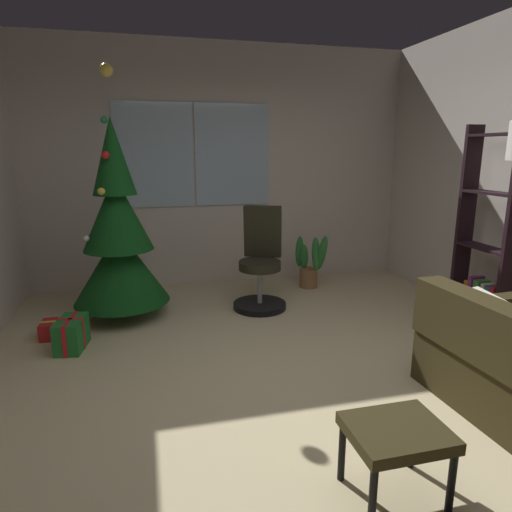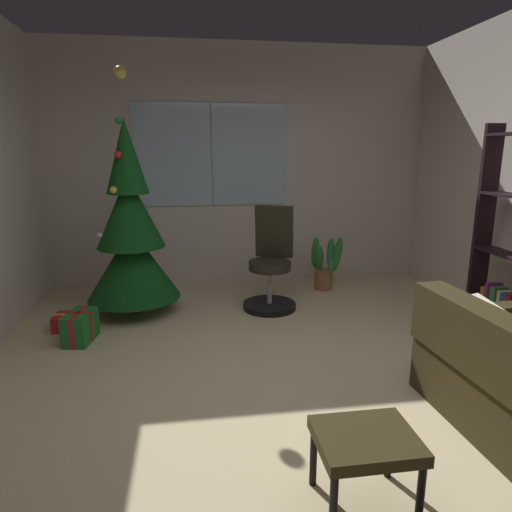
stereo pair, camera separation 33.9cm
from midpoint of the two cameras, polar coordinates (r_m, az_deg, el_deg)
name	(u,v)px [view 1 (the left image)]	position (r m, az deg, el deg)	size (l,w,h in m)	color
ground_plane	(298,403)	(3.20, 2.29, -18.40)	(4.62, 5.72, 0.10)	beige
wall_back_with_windows	(221,167)	(5.57, -6.30, 11.32)	(4.62, 0.12, 2.87)	beige
footstool	(397,437)	(2.31, 13.34, -21.77)	(0.46, 0.38, 0.37)	#322A14
holiday_tree	(118,238)	(4.58, -19.28, 2.15)	(0.93, 0.93, 2.40)	#4C331E
gift_box_red	(60,329)	(4.48, -25.86, -8.44)	(0.33, 0.24, 0.16)	red
gift_box_green	(72,334)	(4.16, -24.79, -9.12)	(0.26, 0.38, 0.27)	#1E722D
office_chair	(261,269)	(4.69, -1.46, -1.67)	(0.56, 0.59, 1.07)	black
bookshelf	(487,239)	(4.52, 25.68, 1.93)	(0.18, 0.64, 1.87)	black
potted_plant	(310,264)	(5.40, 5.16, -1.03)	(0.35, 0.53, 0.69)	#976743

